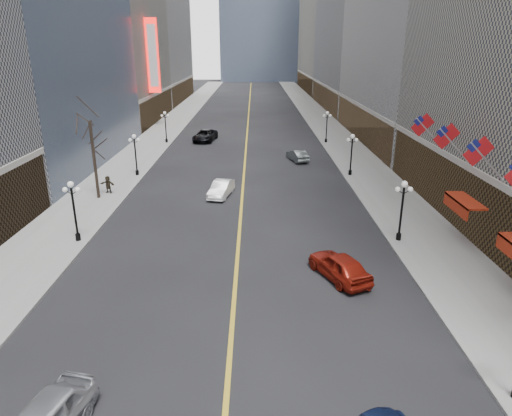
{
  "coord_description": "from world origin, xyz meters",
  "views": [
    {
      "loc": [
        1.15,
        -0.85,
        13.68
      ],
      "look_at": [
        1.24,
        18.54,
        6.75
      ],
      "focal_mm": 32.0,
      "sensor_mm": 36.0,
      "label": 1
    }
  ],
  "objects_px": {
    "streetlamp_east_2": "(352,150)",
    "streetlamp_west_1": "(73,205)",
    "streetlamp_west_3": "(165,124)",
    "streetlamp_east_3": "(327,124)",
    "car_sb_mid": "(339,266)",
    "streetlamp_west_2": "(135,150)",
    "car_nb_mid": "(221,189)",
    "car_sb_far": "(297,155)",
    "car_nb_far": "(205,136)",
    "streetlamp_east_1": "(402,205)"
  },
  "relations": [
    {
      "from": "streetlamp_west_3",
      "to": "streetlamp_east_1",
      "type": "bearing_deg",
      "value": -56.75
    },
    {
      "from": "streetlamp_west_3",
      "to": "car_sb_far",
      "type": "distance_m",
      "value": 21.55
    },
    {
      "from": "streetlamp_west_1",
      "to": "car_sb_far",
      "type": "distance_m",
      "value": 31.04
    },
    {
      "from": "streetlamp_west_3",
      "to": "car_sb_far",
      "type": "height_order",
      "value": "streetlamp_west_3"
    },
    {
      "from": "streetlamp_west_1",
      "to": "streetlamp_west_2",
      "type": "xyz_separation_m",
      "value": [
        0.0,
        18.0,
        0.0
      ]
    },
    {
      "from": "streetlamp_west_1",
      "to": "car_sb_far",
      "type": "relative_size",
      "value": 1.04
    },
    {
      "from": "streetlamp_east_1",
      "to": "car_nb_mid",
      "type": "bearing_deg",
      "value": 141.85
    },
    {
      "from": "streetlamp_east_2",
      "to": "streetlamp_west_1",
      "type": "relative_size",
      "value": 1.0
    },
    {
      "from": "car_nb_far",
      "to": "car_sb_mid",
      "type": "distance_m",
      "value": 45.03
    },
    {
      "from": "car_sb_mid",
      "to": "streetlamp_east_2",
      "type": "bearing_deg",
      "value": -127.02
    },
    {
      "from": "streetlamp_west_2",
      "to": "car_nb_mid",
      "type": "bearing_deg",
      "value": -36.15
    },
    {
      "from": "streetlamp_west_2",
      "to": "car_nb_far",
      "type": "height_order",
      "value": "streetlamp_west_2"
    },
    {
      "from": "streetlamp_east_3",
      "to": "streetlamp_west_1",
      "type": "height_order",
      "value": "same"
    },
    {
      "from": "car_sb_mid",
      "to": "streetlamp_west_2",
      "type": "bearing_deg",
      "value": -76.46
    },
    {
      "from": "streetlamp_east_2",
      "to": "streetlamp_west_1",
      "type": "bearing_deg",
      "value": -142.67
    },
    {
      "from": "streetlamp_east_3",
      "to": "streetlamp_west_2",
      "type": "bearing_deg",
      "value": -142.67
    },
    {
      "from": "streetlamp_west_1",
      "to": "streetlamp_west_2",
      "type": "distance_m",
      "value": 18.0
    },
    {
      "from": "car_nb_far",
      "to": "streetlamp_east_1",
      "type": "bearing_deg",
      "value": -55.59
    },
    {
      "from": "car_nb_far",
      "to": "car_sb_far",
      "type": "xyz_separation_m",
      "value": [
        12.82,
        -12.71,
        -0.13
      ]
    },
    {
      "from": "streetlamp_west_2",
      "to": "streetlamp_east_2",
      "type": "bearing_deg",
      "value": 0.0
    },
    {
      "from": "car_nb_far",
      "to": "streetlamp_east_3",
      "type": "bearing_deg",
      "value": 3.58
    },
    {
      "from": "streetlamp_east_3",
      "to": "streetlamp_west_2",
      "type": "distance_m",
      "value": 29.68
    },
    {
      "from": "streetlamp_west_1",
      "to": "car_nb_mid",
      "type": "height_order",
      "value": "streetlamp_west_1"
    },
    {
      "from": "streetlamp_west_3",
      "to": "car_nb_mid",
      "type": "relative_size",
      "value": 1.0
    },
    {
      "from": "streetlamp_east_3",
      "to": "car_sb_far",
      "type": "distance_m",
      "value": 12.44
    },
    {
      "from": "streetlamp_east_1",
      "to": "car_sb_far",
      "type": "relative_size",
      "value": 1.04
    },
    {
      "from": "car_nb_far",
      "to": "car_sb_mid",
      "type": "relative_size",
      "value": 1.23
    },
    {
      "from": "streetlamp_west_2",
      "to": "streetlamp_west_3",
      "type": "bearing_deg",
      "value": 90.0
    },
    {
      "from": "streetlamp_east_1",
      "to": "streetlamp_east_3",
      "type": "bearing_deg",
      "value": 90.0
    },
    {
      "from": "streetlamp_west_1",
      "to": "car_nb_far",
      "type": "height_order",
      "value": "streetlamp_west_1"
    },
    {
      "from": "streetlamp_west_3",
      "to": "streetlamp_west_1",
      "type": "bearing_deg",
      "value": -90.0
    },
    {
      "from": "streetlamp_west_2",
      "to": "streetlamp_west_3",
      "type": "xyz_separation_m",
      "value": [
        0.0,
        18.0,
        0.0
      ]
    },
    {
      "from": "streetlamp_east_3",
      "to": "car_sb_mid",
      "type": "relative_size",
      "value": 0.92
    },
    {
      "from": "streetlamp_west_1",
      "to": "streetlamp_west_3",
      "type": "xyz_separation_m",
      "value": [
        0.0,
        36.0,
        0.0
      ]
    },
    {
      "from": "streetlamp_west_2",
      "to": "car_sb_mid",
      "type": "distance_m",
      "value": 29.86
    },
    {
      "from": "streetlamp_east_1",
      "to": "streetlamp_east_3",
      "type": "distance_m",
      "value": 36.0
    },
    {
      "from": "streetlamp_west_1",
      "to": "car_nb_mid",
      "type": "distance_m",
      "value": 14.77
    },
    {
      "from": "streetlamp_east_1",
      "to": "streetlamp_east_2",
      "type": "distance_m",
      "value": 18.0
    },
    {
      "from": "car_nb_mid",
      "to": "car_sb_mid",
      "type": "bearing_deg",
      "value": -50.64
    },
    {
      "from": "streetlamp_east_2",
      "to": "car_nb_far",
      "type": "relative_size",
      "value": 0.75
    },
    {
      "from": "streetlamp_east_2",
      "to": "streetlamp_west_1",
      "type": "height_order",
      "value": "same"
    },
    {
      "from": "streetlamp_east_3",
      "to": "car_nb_mid",
      "type": "bearing_deg",
      "value": -118.74
    },
    {
      "from": "streetlamp_east_2",
      "to": "car_nb_far",
      "type": "xyz_separation_m",
      "value": [
        -18.05,
        19.65,
        -2.06
      ]
    },
    {
      "from": "streetlamp_east_3",
      "to": "streetlamp_west_3",
      "type": "bearing_deg",
      "value": 180.0
    },
    {
      "from": "streetlamp_west_3",
      "to": "streetlamp_east_2",
      "type": "bearing_deg",
      "value": -37.33
    },
    {
      "from": "car_nb_far",
      "to": "streetlamp_east_2",
      "type": "bearing_deg",
      "value": -38.63
    },
    {
      "from": "streetlamp_west_1",
      "to": "car_sb_mid",
      "type": "bearing_deg",
      "value": -17.0
    },
    {
      "from": "streetlamp_west_2",
      "to": "car_sb_far",
      "type": "distance_m",
      "value": 19.75
    },
    {
      "from": "streetlamp_east_2",
      "to": "car_nb_far",
      "type": "distance_m",
      "value": 26.76
    },
    {
      "from": "streetlamp_west_2",
      "to": "car_nb_mid",
      "type": "relative_size",
      "value": 1.0
    }
  ]
}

